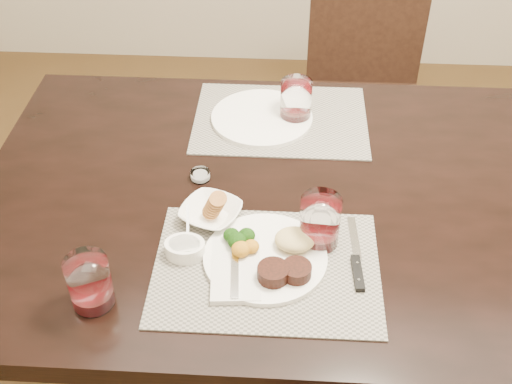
# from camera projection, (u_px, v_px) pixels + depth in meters

# --- Properties ---
(ground_plane) EXTENTS (4.50, 4.50, 0.00)m
(ground_plane) POSITION_uv_depth(u_px,v_px,m) (368.00, 381.00, 1.97)
(ground_plane) COLOR #422B15
(ground_plane) RESTS_ON ground
(dining_table) EXTENTS (2.00, 1.00, 0.75)m
(dining_table) POSITION_uv_depth(u_px,v_px,m) (399.00, 223.00, 1.53)
(dining_table) COLOR black
(dining_table) RESTS_ON ground
(chair_far) EXTENTS (0.42, 0.42, 0.90)m
(chair_far) POSITION_uv_depth(u_px,v_px,m) (364.00, 81.00, 2.35)
(chair_far) COLOR black
(chair_far) RESTS_ON ground
(placemat_near) EXTENTS (0.46, 0.34, 0.00)m
(placemat_near) POSITION_uv_depth(u_px,v_px,m) (267.00, 268.00, 1.31)
(placemat_near) COLOR gray
(placemat_near) RESTS_ON dining_table
(placemat_far) EXTENTS (0.46, 0.34, 0.00)m
(placemat_far) POSITION_uv_depth(u_px,v_px,m) (281.00, 119.00, 1.72)
(placemat_far) COLOR gray
(placemat_far) RESTS_ON dining_table
(dinner_plate) EXTENTS (0.26, 0.26, 0.05)m
(dinner_plate) POSITION_uv_depth(u_px,v_px,m) (271.00, 256.00, 1.31)
(dinner_plate) COLOR white
(dinner_plate) RESTS_ON placemat_near
(napkin_fork) EXTENTS (0.11, 0.18, 0.02)m
(napkin_fork) POSITION_uv_depth(u_px,v_px,m) (236.00, 269.00, 1.29)
(napkin_fork) COLOR silver
(napkin_fork) RESTS_ON placemat_near
(steak_knife) EXTENTS (0.02, 0.22, 0.01)m
(steak_knife) POSITION_uv_depth(u_px,v_px,m) (357.00, 264.00, 1.31)
(steak_knife) COLOR silver
(steak_knife) RESTS_ON placemat_near
(cracker_bowl) EXTENTS (0.17, 0.17, 0.06)m
(cracker_bowl) POSITION_uv_depth(u_px,v_px,m) (211.00, 212.00, 1.41)
(cracker_bowl) COLOR white
(cracker_bowl) RESTS_ON placemat_near
(sauce_ramekin) EXTENTS (0.08, 0.13, 0.07)m
(sauce_ramekin) POSITION_uv_depth(u_px,v_px,m) (185.00, 248.00, 1.32)
(sauce_ramekin) COLOR white
(sauce_ramekin) RESTS_ON placemat_near
(wine_glass_near) EXTENTS (0.08, 0.08, 0.12)m
(wine_glass_near) POSITION_uv_depth(u_px,v_px,m) (320.00, 223.00, 1.33)
(wine_glass_near) COLOR white
(wine_glass_near) RESTS_ON placemat_near
(far_plate) EXTENTS (0.27, 0.27, 0.01)m
(far_plate) POSITION_uv_depth(u_px,v_px,m) (262.00, 118.00, 1.71)
(far_plate) COLOR white
(far_plate) RESTS_ON placemat_far
(wine_glass_far) EXTENTS (0.08, 0.08, 0.11)m
(wine_glass_far) POSITION_uv_depth(u_px,v_px,m) (296.00, 103.00, 1.69)
(wine_glass_far) COLOR white
(wine_glass_far) RESTS_ON placemat_far
(wine_glass_side) EXTENTS (0.08, 0.08, 0.11)m
(wine_glass_side) POSITION_uv_depth(u_px,v_px,m) (90.00, 285.00, 1.21)
(wine_glass_side) COLOR white
(wine_glass_side) RESTS_ON dining_table
(salt_cellar) EXTENTS (0.05, 0.05, 0.02)m
(salt_cellar) POSITION_uv_depth(u_px,v_px,m) (200.00, 176.00, 1.52)
(salt_cellar) COLOR white
(salt_cellar) RESTS_ON dining_table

